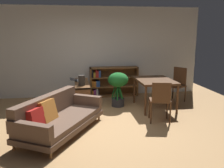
# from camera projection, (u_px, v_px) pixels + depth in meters

# --- Properties ---
(ground_plane) EXTENTS (8.16, 8.16, 0.00)m
(ground_plane) POSITION_uv_depth(u_px,v_px,m) (101.00, 127.00, 5.08)
(ground_plane) COLOR tan
(back_wall_panel) EXTENTS (6.80, 0.10, 2.70)m
(back_wall_panel) POSITION_uv_depth(u_px,v_px,m) (91.00, 52.00, 7.41)
(back_wall_panel) COLOR silver
(back_wall_panel) RESTS_ON ground_plane
(fabric_couch) EXTENTS (1.75, 2.16, 0.72)m
(fabric_couch) POSITION_uv_depth(u_px,v_px,m) (57.00, 117.00, 4.74)
(fabric_couch) COLOR olive
(fabric_couch) RESTS_ON ground_plane
(media_console) EXTENTS (0.37, 1.34, 0.63)m
(media_console) POSITION_uv_depth(u_px,v_px,m) (82.00, 94.00, 6.54)
(media_console) COLOR brown
(media_console) RESTS_ON ground_plane
(open_laptop) EXTENTS (0.42, 0.35, 0.07)m
(open_laptop) POSITION_uv_depth(u_px,v_px,m) (78.00, 80.00, 6.72)
(open_laptop) COLOR silver
(open_laptop) RESTS_ON media_console
(desk_speaker) EXTENTS (0.16, 0.16, 0.26)m
(desk_speaker) POSITION_uv_depth(u_px,v_px,m) (82.00, 80.00, 6.10)
(desk_speaker) COLOR #2D2823
(desk_speaker) RESTS_ON media_console
(potted_floor_plant) EXTENTS (0.54, 0.54, 0.91)m
(potted_floor_plant) POSITION_uv_depth(u_px,v_px,m) (118.00, 84.00, 6.40)
(potted_floor_plant) COLOR #333338
(potted_floor_plant) RESTS_ON ground_plane
(dining_table) EXTENTS (0.89, 1.18, 0.76)m
(dining_table) POSITION_uv_depth(u_px,v_px,m) (155.00, 83.00, 6.23)
(dining_table) COLOR #56351E
(dining_table) RESTS_ON ground_plane
(dining_chair_near) EXTENTS (0.52, 0.48, 0.91)m
(dining_chair_near) POSITION_uv_depth(u_px,v_px,m) (160.00, 99.00, 5.24)
(dining_chair_near) COLOR #56351E
(dining_chair_near) RESTS_ON ground_plane
(dining_chair_far) EXTENTS (0.58, 0.60, 0.96)m
(dining_chair_far) POSITION_uv_depth(u_px,v_px,m) (177.00, 83.00, 6.90)
(dining_chair_far) COLOR #56351E
(dining_chair_far) RESTS_ON ground_plane
(bookshelf) EXTENTS (1.47, 0.33, 0.90)m
(bookshelf) POSITION_uv_depth(u_px,v_px,m) (111.00, 81.00, 7.50)
(bookshelf) COLOR brown
(bookshelf) RESTS_ON ground_plane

